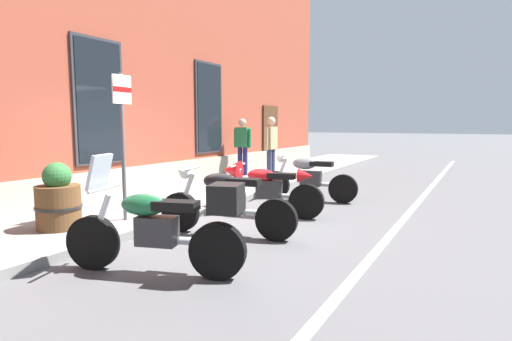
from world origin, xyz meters
TOP-DOWN VIEW (x-y plane):
  - ground_plane at (0.00, 0.00)m, footprint 140.00×140.00m
  - sidewalk at (0.00, 1.25)m, footprint 28.65×2.50m
  - lane_stripe at (0.00, -3.20)m, footprint 28.65×0.12m
  - motorcycle_green_touring at (-2.44, -1.34)m, footprint 0.93×2.05m
  - motorcycle_black_naked at (-0.78, -1.05)m, footprint 0.66×2.14m
  - motorcycle_red_sport at (0.68, -0.89)m, footprint 0.64×2.09m
  - motorcycle_grey_naked at (2.44, -1.06)m, footprint 0.62×2.10m
  - pedestrian_tan_coat at (4.04, 0.64)m, footprint 0.59×0.23m
  - pedestrian_striped_shirt at (4.74, 1.95)m, footprint 0.23×0.59m
  - parking_sign at (-1.16, 0.59)m, footprint 0.36×0.07m
  - barrel_planter at (-2.02, 1.03)m, footprint 0.65×0.65m

SIDE VIEW (x-z plane):
  - ground_plane at x=0.00m, z-range 0.00..0.00m
  - lane_stripe at x=0.00m, z-range 0.00..0.01m
  - sidewalk at x=0.00m, z-range 0.00..0.13m
  - motorcycle_grey_naked at x=2.44m, z-range -0.01..0.98m
  - motorcycle_black_naked at x=-0.78m, z-range -0.01..0.99m
  - barrel_planter at x=-2.02m, z-range 0.05..1.02m
  - motorcycle_red_sport at x=0.68m, z-range 0.05..1.03m
  - motorcycle_green_touring at x=-2.44m, z-range -0.11..1.21m
  - pedestrian_striped_shirt at x=4.74m, z-range 0.23..1.91m
  - pedestrian_tan_coat at x=4.04m, z-range 0.24..1.95m
  - parking_sign at x=-1.16m, z-range 0.47..2.77m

